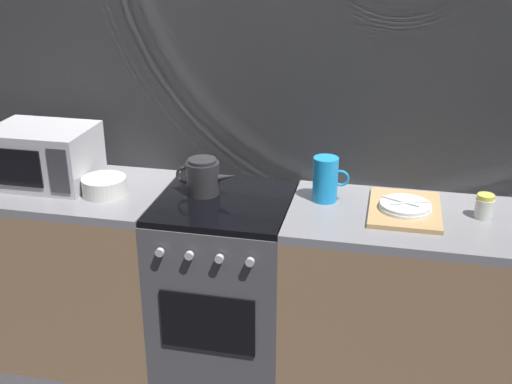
# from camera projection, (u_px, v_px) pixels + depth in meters

# --- Properties ---
(ground_plane) EXTENTS (8.00, 8.00, 0.00)m
(ground_plane) POSITION_uv_depth(u_px,v_px,m) (227.00, 364.00, 3.20)
(ground_plane) COLOR #2D2D33
(back_wall) EXTENTS (3.60, 0.05, 2.40)m
(back_wall) POSITION_uv_depth(u_px,v_px,m) (240.00, 115.00, 3.02)
(back_wall) COLOR gray
(back_wall) RESTS_ON ground_plane
(counter_left) EXTENTS (1.20, 0.60, 0.90)m
(counter_left) POSITION_uv_depth(u_px,v_px,m) (52.00, 266.00, 3.20)
(counter_left) COLOR #997251
(counter_left) RESTS_ON ground_plane
(stove_unit) EXTENTS (0.60, 0.63, 0.90)m
(stove_unit) POSITION_uv_depth(u_px,v_px,m) (226.00, 287.00, 3.02)
(stove_unit) COLOR #4C4C51
(stove_unit) RESTS_ON ground_plane
(counter_right) EXTENTS (1.20, 0.60, 0.90)m
(counter_right) POSITION_uv_depth(u_px,v_px,m) (421.00, 309.00, 2.85)
(counter_right) COLOR #997251
(counter_right) RESTS_ON ground_plane
(microwave) EXTENTS (0.46, 0.35, 0.27)m
(microwave) POSITION_uv_depth(u_px,v_px,m) (44.00, 156.00, 2.98)
(microwave) COLOR #B2B2B7
(microwave) RESTS_ON counter_left
(kettle) EXTENTS (0.28, 0.15, 0.17)m
(kettle) POSITION_uv_depth(u_px,v_px,m) (203.00, 177.00, 2.88)
(kettle) COLOR #262628
(kettle) RESTS_ON stove_unit
(mixing_bowl) EXTENTS (0.20, 0.20, 0.08)m
(mixing_bowl) POSITION_uv_depth(u_px,v_px,m) (104.00, 186.00, 2.89)
(mixing_bowl) COLOR silver
(mixing_bowl) RESTS_ON counter_left
(pitcher) EXTENTS (0.16, 0.11, 0.20)m
(pitcher) POSITION_uv_depth(u_px,v_px,m) (326.00, 179.00, 2.80)
(pitcher) COLOR #198CD8
(pitcher) RESTS_ON counter_right
(dish_pile) EXTENTS (0.30, 0.40, 0.06)m
(dish_pile) POSITION_uv_depth(u_px,v_px,m) (405.00, 208.00, 2.72)
(dish_pile) COLOR tan
(dish_pile) RESTS_ON counter_right
(spice_jar) EXTENTS (0.08, 0.08, 0.10)m
(spice_jar) POSITION_uv_depth(u_px,v_px,m) (484.00, 207.00, 2.65)
(spice_jar) COLOR silver
(spice_jar) RESTS_ON counter_right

